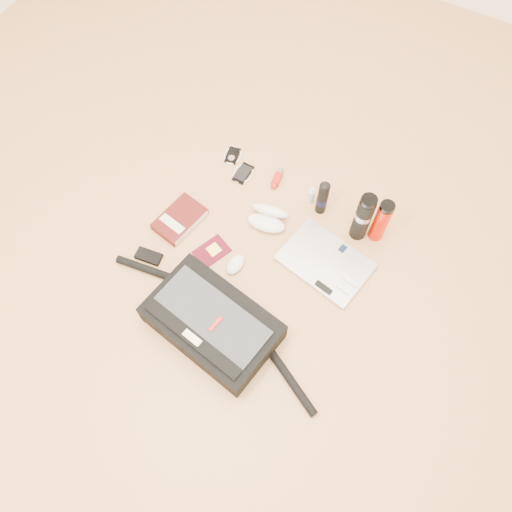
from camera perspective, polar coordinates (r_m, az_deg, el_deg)
name	(u,v)px	position (r m, az deg, el deg)	size (l,w,h in m)	color
ground	(254,275)	(2.08, -0.19, -2.19)	(4.00, 4.00, 0.00)	tan
messenger_bag	(212,323)	(1.94, -5.10, -7.59)	(1.01, 0.39, 0.14)	black
laptop	(325,263)	(2.11, 7.94, -0.75)	(0.40, 0.32, 0.03)	#B7B7BA
book	(180,220)	(2.20, -8.68, 4.15)	(0.18, 0.24, 0.04)	#450F0D
passport	(212,251)	(2.13, -5.07, 0.55)	(0.15, 0.17, 0.01)	#450713
mouse	(235,264)	(2.08, -2.37, -0.98)	(0.07, 0.11, 0.03)	silver
sunglasses_case	(268,217)	(2.17, 1.41, 4.47)	(0.19, 0.17, 0.10)	silver
ipod	(233,155)	(2.39, -2.69, 11.41)	(0.10, 0.10, 0.01)	black
phone	(243,173)	(2.33, -1.48, 9.43)	(0.09, 0.11, 0.01)	black
inhaler	(277,178)	(2.30, 2.44, 8.86)	(0.04, 0.11, 0.03)	#A71815
spray_bottle	(311,196)	(2.22, 6.32, 6.84)	(0.03, 0.03, 0.11)	#9DC6D9
aerosol_can	(323,198)	(2.16, 7.62, 6.62)	(0.05, 0.05, 0.20)	black
thermos_black	(363,217)	(2.09, 12.13, 4.36)	(0.09, 0.09, 0.27)	black
thermos_red	(381,221)	(2.12, 14.09, 3.89)	(0.07, 0.07, 0.24)	#BE1100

